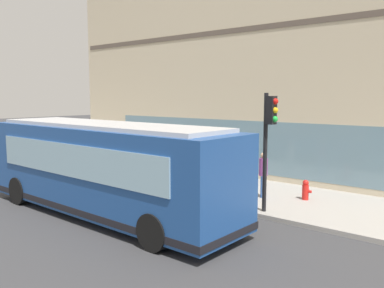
{
  "coord_description": "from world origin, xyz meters",
  "views": [
    {
      "loc": [
        -8.56,
        -10.38,
        3.94
      ],
      "look_at": [
        2.68,
        -1.09,
        2.2
      ],
      "focal_mm": 37.78,
      "sensor_mm": 36.0,
      "label": 1
    }
  ],
  "objects_px": {
    "pedestrian_near_hydrant": "(179,162)",
    "pedestrian_near_building_entrance": "(243,167)",
    "city_bus_nearside": "(105,169)",
    "traffic_light_near_corner": "(269,130)",
    "pedestrian_walking_along_curb": "(263,172)",
    "fire_hydrant": "(306,190)"
  },
  "relations": [
    {
      "from": "fire_hydrant",
      "to": "pedestrian_near_hydrant",
      "type": "xyz_separation_m",
      "value": [
        -0.83,
        5.47,
        0.56
      ]
    },
    {
      "from": "pedestrian_near_building_entrance",
      "to": "fire_hydrant",
      "type": "bearing_deg",
      "value": -90.25
    },
    {
      "from": "fire_hydrant",
      "to": "pedestrian_near_building_entrance",
      "type": "distance_m",
      "value": 2.79
    },
    {
      "from": "pedestrian_near_building_entrance",
      "to": "pedestrian_near_hydrant",
      "type": "bearing_deg",
      "value": 107.04
    },
    {
      "from": "traffic_light_near_corner",
      "to": "pedestrian_near_hydrant",
      "type": "bearing_deg",
      "value": 74.17
    },
    {
      "from": "traffic_light_near_corner",
      "to": "pedestrian_near_building_entrance",
      "type": "distance_m",
      "value": 3.8
    },
    {
      "from": "pedestrian_near_hydrant",
      "to": "pedestrian_near_building_entrance",
      "type": "distance_m",
      "value": 2.86
    },
    {
      "from": "city_bus_nearside",
      "to": "pedestrian_near_hydrant",
      "type": "bearing_deg",
      "value": 11.88
    },
    {
      "from": "city_bus_nearside",
      "to": "pedestrian_near_hydrant",
      "type": "relative_size",
      "value": 6.27
    },
    {
      "from": "traffic_light_near_corner",
      "to": "city_bus_nearside",
      "type": "bearing_deg",
      "value": 128.72
    },
    {
      "from": "city_bus_nearside",
      "to": "traffic_light_near_corner",
      "type": "height_order",
      "value": "traffic_light_near_corner"
    },
    {
      "from": "traffic_light_near_corner",
      "to": "pedestrian_walking_along_curb",
      "type": "relative_size",
      "value": 2.29
    },
    {
      "from": "pedestrian_near_hydrant",
      "to": "pedestrian_walking_along_curb",
      "type": "height_order",
      "value": "pedestrian_walking_along_curb"
    },
    {
      "from": "pedestrian_near_hydrant",
      "to": "pedestrian_near_building_entrance",
      "type": "xyz_separation_m",
      "value": [
        0.84,
        -2.73,
        -0.0
      ]
    },
    {
      "from": "city_bus_nearside",
      "to": "traffic_light_near_corner",
      "type": "xyz_separation_m",
      "value": [
        3.33,
        -4.15,
        1.31
      ]
    },
    {
      "from": "pedestrian_walking_along_curb",
      "to": "fire_hydrant",
      "type": "bearing_deg",
      "value": -64.72
    },
    {
      "from": "pedestrian_near_hydrant",
      "to": "pedestrian_walking_along_curb",
      "type": "bearing_deg",
      "value": -87.7
    },
    {
      "from": "fire_hydrant",
      "to": "pedestrian_near_building_entrance",
      "type": "bearing_deg",
      "value": 89.75
    },
    {
      "from": "pedestrian_near_hydrant",
      "to": "city_bus_nearside",
      "type": "bearing_deg",
      "value": -168.12
    },
    {
      "from": "pedestrian_near_hydrant",
      "to": "pedestrian_near_building_entrance",
      "type": "relative_size",
      "value": 1.0
    },
    {
      "from": "traffic_light_near_corner",
      "to": "pedestrian_near_building_entrance",
      "type": "xyz_separation_m",
      "value": [
        2.3,
        2.43,
        -1.8
      ]
    },
    {
      "from": "city_bus_nearside",
      "to": "fire_hydrant",
      "type": "xyz_separation_m",
      "value": [
        5.62,
        -4.46,
        -1.04
      ]
    }
  ]
}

